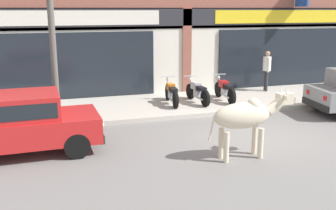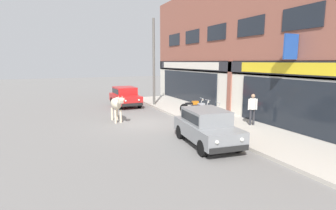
{
  "view_description": "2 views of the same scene",
  "coord_description": "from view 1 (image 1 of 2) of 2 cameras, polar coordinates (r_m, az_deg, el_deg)",
  "views": [
    {
      "loc": [
        -5.25,
        -8.99,
        3.37
      ],
      "look_at": [
        -2.19,
        1.0,
        0.8
      ],
      "focal_mm": 42.0,
      "sensor_mm": 36.0,
      "label": 1
    },
    {
      "loc": [
        13.34,
        -4.49,
        3.35
      ],
      "look_at": [
        0.92,
        1.0,
        1.1
      ],
      "focal_mm": 28.0,
      "sensor_mm": 36.0,
      "label": 2
    }
  ],
  "objects": [
    {
      "name": "motorcycle_0",
      "position": [
        13.64,
        0.51,
        1.77
      ],
      "size": [
        0.52,
        1.81,
        0.88
      ],
      "color": "black",
      "rests_on": "sidewalk"
    },
    {
      "name": "car_1",
      "position": [
        9.83,
        -20.57,
        -2.17
      ],
      "size": [
        3.66,
        1.71,
        1.46
      ],
      "color": "black",
      "rests_on": "ground"
    },
    {
      "name": "motorcycle_2",
      "position": [
        14.3,
        8.24,
        2.18
      ],
      "size": [
        0.52,
        1.81,
        0.88
      ],
      "color": "black",
      "rests_on": "sidewalk"
    },
    {
      "name": "utility_pole",
      "position": [
        11.49,
        -16.69,
        12.93
      ],
      "size": [
        0.18,
        0.18,
        6.33
      ],
      "primitive_type": "cylinder",
      "color": "#595651",
      "rests_on": "sidewalk"
    },
    {
      "name": "cow",
      "position": [
        9.08,
        11.26,
        -1.55
      ],
      "size": [
        2.15,
        0.53,
        1.61
      ],
      "color": "beige",
      "rests_on": "ground"
    },
    {
      "name": "sidewalk",
      "position": [
        14.32,
        4.95,
        0.43
      ],
      "size": [
        19.0,
        3.43,
        0.14
      ],
      "primitive_type": "cube",
      "color": "#B7AFA3",
      "rests_on": "ground"
    },
    {
      "name": "ground_plane",
      "position": [
        10.94,
        12.63,
        -4.47
      ],
      "size": [
        90.0,
        90.0,
        0.0
      ],
      "primitive_type": "plane",
      "color": "slate"
    },
    {
      "name": "motorcycle_1",
      "position": [
        13.87,
        4.29,
        1.93
      ],
      "size": [
        0.52,
        1.81,
        0.88
      ],
      "color": "black",
      "rests_on": "sidewalk"
    },
    {
      "name": "pedestrian",
      "position": [
        16.23,
        14.15,
        5.43
      ],
      "size": [
        0.32,
        0.49,
        1.6
      ],
      "color": "#2D2D33",
      "rests_on": "sidewalk"
    }
  ]
}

